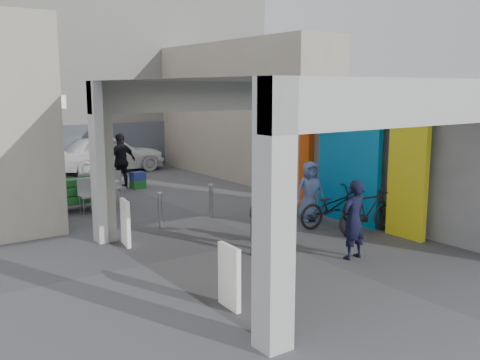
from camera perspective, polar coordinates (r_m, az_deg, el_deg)
ground at (r=12.01m, az=2.94°, el=-6.41°), size 90.00×90.00×0.00m
arcade_canopy at (r=11.30m, az=7.77°, el=4.38°), size 6.40×6.45×6.40m
far_building at (r=24.17m, az=-18.05°, el=10.88°), size 18.00×4.08×8.00m
plaza_bldg_right at (r=20.26m, az=0.12°, el=7.43°), size 2.00×9.00×5.00m
bollard_left at (r=13.06m, az=-8.50°, el=-3.23°), size 0.09×0.09×0.86m
bollard_center at (r=13.98m, az=-3.12°, el=-2.26°), size 0.09×0.09×0.86m
bollard_right at (r=14.61m, az=1.80°, el=-1.78°), size 0.09×0.09×0.83m
advert_board_near at (r=8.32m, az=-1.13°, el=-10.23°), size 0.12×0.55×1.00m
advert_board_far at (r=11.75m, az=-12.10°, el=-4.44°), size 0.17×0.56×1.00m
cafe_set at (r=15.60m, az=-14.82°, el=-1.67°), size 1.55×1.26×0.94m
produce_stand at (r=15.46m, az=-16.89°, el=-1.85°), size 1.30×0.70×0.85m
crate_stack at (r=18.29m, az=-10.85°, el=-0.02°), size 0.48×0.38×0.56m
border_collie at (r=11.59m, az=4.74°, el=-5.64°), size 0.26×0.50×0.69m
man_with_dog at (r=10.78m, az=12.01°, el=-4.17°), size 0.60×0.41×1.58m
man_back_turned at (r=10.96m, az=2.86°, el=-2.95°), size 1.15×1.10×1.87m
man_elderly at (r=13.67m, az=7.47°, el=-1.19°), size 0.85×0.67×1.53m
man_crates at (r=18.17m, az=-12.54°, el=1.95°), size 1.18×0.73×1.87m
bicycle_front at (r=13.23m, az=9.82°, el=-2.82°), size 1.93×0.86×0.98m
bicycle_rear at (r=12.81m, az=13.51°, el=-3.24°), size 1.77×0.66×1.04m
white_van at (r=22.10m, az=-13.82°, el=2.78°), size 4.44×1.91×1.49m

